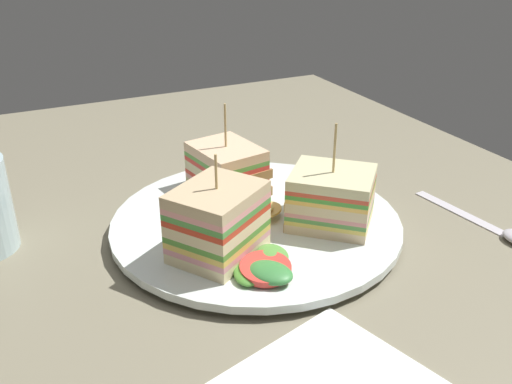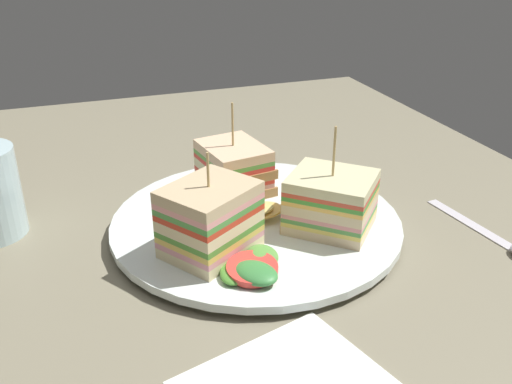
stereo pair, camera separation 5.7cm
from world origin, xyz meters
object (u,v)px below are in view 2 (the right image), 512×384
object	(u,v)px
chip_pile	(254,212)
sandwich_wedge_0	(210,220)
sandwich_wedge_2	(237,167)
plate	(256,223)
sandwich_wedge_1	(330,202)
spoon	(512,245)

from	to	relation	value
chip_pile	sandwich_wedge_0	bearing A→B (deg)	129.32
sandwich_wedge_2	plate	bearing A→B (deg)	-12.37
sandwich_wedge_1	sandwich_wedge_2	world-z (taller)	sandwich_wedge_1
sandwich_wedge_0	sandwich_wedge_2	world-z (taller)	sandwich_wedge_2
sandwich_wedge_0	chip_pile	bearing A→B (deg)	6.24
sandwich_wedge_2	sandwich_wedge_0	bearing A→B (deg)	-37.29
sandwich_wedge_1	spoon	distance (cm)	18.16
spoon	sandwich_wedge_1	bearing A→B (deg)	-121.80
sandwich_wedge_1	chip_pile	world-z (taller)	sandwich_wedge_1
plate	sandwich_wedge_0	xyz separation A→B (cm)	(-4.49, 5.96, 3.84)
sandwich_wedge_0	sandwich_wedge_1	xyz separation A→B (cm)	(0.45, -12.23, -0.50)
sandwich_wedge_0	sandwich_wedge_1	size ratio (longest dim) A/B	0.96
spoon	chip_pile	bearing A→B (deg)	-124.25
plate	sandwich_wedge_2	distance (cm)	8.09
plate	sandwich_wedge_0	distance (cm)	8.39
plate	spoon	distance (cm)	25.18
sandwich_wedge_0	spoon	size ratio (longest dim) A/B	0.66
sandwich_wedge_0	sandwich_wedge_2	size ratio (longest dim) A/B	1.00
plate	spoon	size ratio (longest dim) A/B	1.93
plate	chip_pile	bearing A→B (deg)	36.22
sandwich_wedge_2	chip_pile	distance (cm)	7.47
sandwich_wedge_1	spoon	size ratio (longest dim) A/B	0.69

